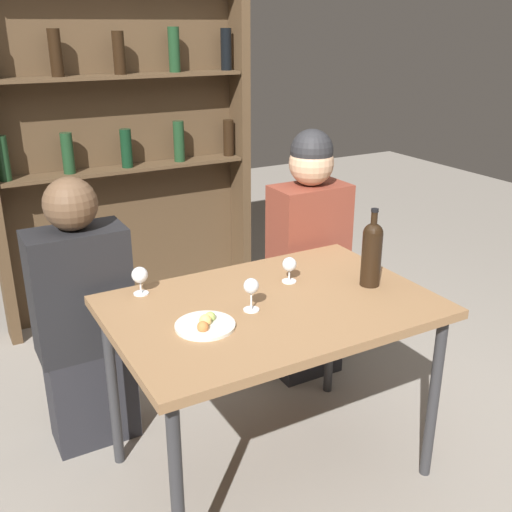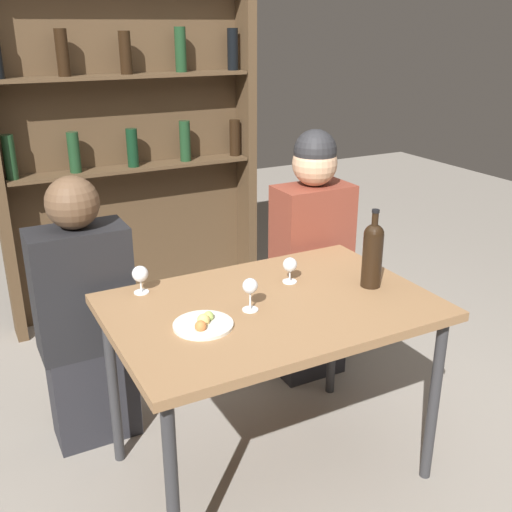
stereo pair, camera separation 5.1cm
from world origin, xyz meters
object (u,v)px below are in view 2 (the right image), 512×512
(wine_glass_2, at_px, (250,288))
(food_plate_0, at_px, (203,324))
(wine_bottle, at_px, (373,252))
(wine_glass_1, at_px, (290,266))
(seated_person_left, at_px, (86,322))
(seated_person_right, at_px, (311,259))
(wine_glass_0, at_px, (140,275))

(wine_glass_2, xyz_separation_m, food_plate_0, (-0.21, -0.04, -0.08))
(wine_bottle, xyz_separation_m, wine_glass_2, (-0.53, 0.03, -0.05))
(wine_glass_1, bearing_deg, food_plate_0, -157.38)
(wine_bottle, xyz_separation_m, food_plate_0, (-0.74, -0.01, -0.13))
(wine_bottle, distance_m, wine_glass_2, 0.54)
(seated_person_left, bearing_deg, wine_bottle, -31.17)
(wine_glass_2, bearing_deg, seated_person_left, 129.79)
(wine_bottle, distance_m, seated_person_right, 0.68)
(wine_glass_1, bearing_deg, wine_bottle, -34.44)
(wine_glass_0, height_order, wine_glass_1, wine_glass_0)
(seated_person_right, bearing_deg, seated_person_left, -180.00)
(seated_person_left, bearing_deg, food_plate_0, -65.61)
(wine_glass_2, bearing_deg, wine_glass_1, 30.58)
(wine_glass_2, relative_size, food_plate_0, 0.60)
(wine_bottle, distance_m, wine_glass_0, 0.92)
(seated_person_left, bearing_deg, wine_glass_2, -50.21)
(wine_glass_1, relative_size, food_plate_0, 0.50)
(food_plate_0, xyz_separation_m, seated_person_right, (0.86, 0.63, -0.13))
(wine_glass_1, distance_m, seated_person_right, 0.61)
(wine_bottle, xyz_separation_m, wine_glass_1, (-0.27, 0.19, -0.07))
(food_plate_0, bearing_deg, seated_person_left, 114.39)
(wine_glass_1, height_order, wine_glass_2, wine_glass_2)
(wine_glass_2, xyz_separation_m, seated_person_right, (0.65, 0.59, -0.21))
(wine_bottle, distance_m, seated_person_left, 1.24)
(seated_person_left, xyz_separation_m, seated_person_right, (1.14, 0.00, 0.08))
(wine_glass_1, height_order, food_plate_0, wine_glass_1)
(wine_glass_2, height_order, food_plate_0, wine_glass_2)
(seated_person_right, bearing_deg, wine_glass_2, -137.94)
(seated_person_left, bearing_deg, wine_glass_1, -29.93)
(seated_person_left, bearing_deg, seated_person_right, 0.00)
(wine_glass_1, xyz_separation_m, seated_person_right, (0.39, 0.43, -0.19))
(wine_bottle, height_order, wine_glass_2, wine_bottle)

